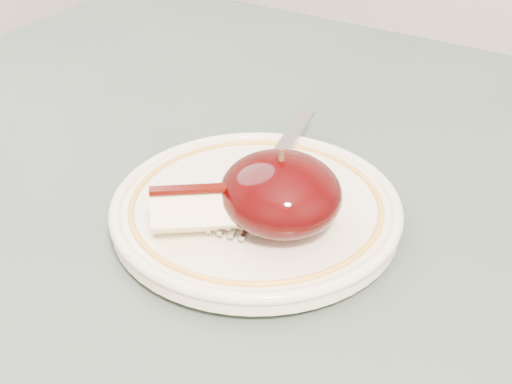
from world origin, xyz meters
The scene contains 5 objects.
table centered at (0.00, 0.00, 0.66)m, with size 0.90×0.90×0.75m.
plate centered at (0.00, 0.04, 0.76)m, with size 0.21×0.21×0.02m.
apple_half centered at (0.02, 0.02, 0.79)m, with size 0.08×0.08×0.06m.
apple_wedge centered at (-0.01, -0.01, 0.79)m, with size 0.08×0.07×0.04m.
fork centered at (-0.02, 0.08, 0.77)m, with size 0.06×0.19×0.00m.
Camera 1 is at (0.21, -0.32, 1.05)m, focal length 50.00 mm.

